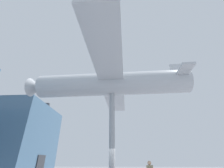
# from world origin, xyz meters

# --- Properties ---
(support_pylon_central) EXTENTS (0.47, 0.47, 7.02)m
(support_pylon_central) POSITION_xyz_m (0.00, 0.00, 3.51)
(support_pylon_central) COLOR #999EA3
(support_pylon_central) RESTS_ON ground_plane
(suspended_airplane) EXTENTS (16.62, 15.33, 2.89)m
(suspended_airplane) POSITION_xyz_m (0.01, 0.27, 8.09)
(suspended_airplane) COLOR #B2B7BC
(suspended_airplane) RESTS_ON support_pylon_central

